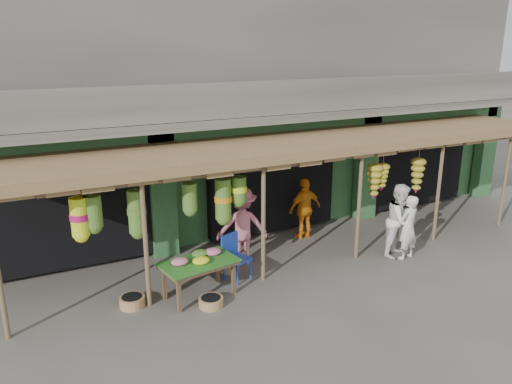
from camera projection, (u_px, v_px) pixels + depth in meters
name	position (u px, v px, depth m)	size (l,w,h in m)	color
ground	(316.00, 262.00, 11.65)	(80.00, 80.00, 0.00)	#514C47
building	(230.00, 97.00, 14.84)	(16.40, 6.80, 7.00)	gray
awning	(296.00, 149.00, 11.52)	(14.00, 2.70, 2.79)	brown
flower_table	(199.00, 263.00, 9.91)	(1.62, 1.12, 0.90)	brown
blue_chair	(234.00, 254.00, 10.72)	(0.62, 0.62, 1.00)	#1A3DAF
basket_left	(132.00, 302.00, 9.68)	(0.49, 0.49, 0.21)	#976A44
basket_mid	(211.00, 302.00, 9.69)	(0.48, 0.48, 0.19)	olive
basket_right	(228.00, 266.00, 11.22)	(0.49, 0.49, 0.22)	#88603F
person_front	(408.00, 227.00, 11.66)	(0.57, 0.37, 1.55)	silver
person_right	(400.00, 220.00, 11.81)	(0.86, 0.67, 1.77)	white
person_vendor	(305.00, 208.00, 12.91)	(0.94, 0.39, 1.61)	orange
person_shopper	(242.00, 226.00, 11.39)	(1.17, 0.67, 1.82)	#CA6B7A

